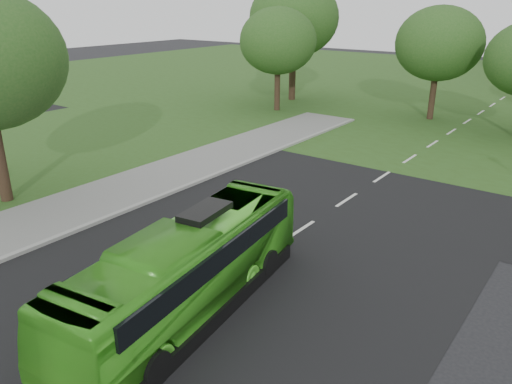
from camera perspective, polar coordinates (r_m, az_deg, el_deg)
ground at (r=15.95m, az=-6.54°, el=-11.78°), size 160.00×160.00×0.00m
street_surfaces at (r=34.88m, az=19.32°, el=5.59°), size 120.00×120.00×0.15m
tree_park_a at (r=41.80m, az=2.52°, el=16.86°), size 6.20×6.20×8.23m
tree_park_b at (r=40.67m, az=20.20°, el=15.62°), size 6.38×6.38×8.37m
tree_park_f at (r=46.59m, az=4.34°, el=19.21°), size 7.91×7.91×10.56m
bus at (r=14.68m, az=-7.78°, el=-8.77°), size 3.59×9.96×2.71m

